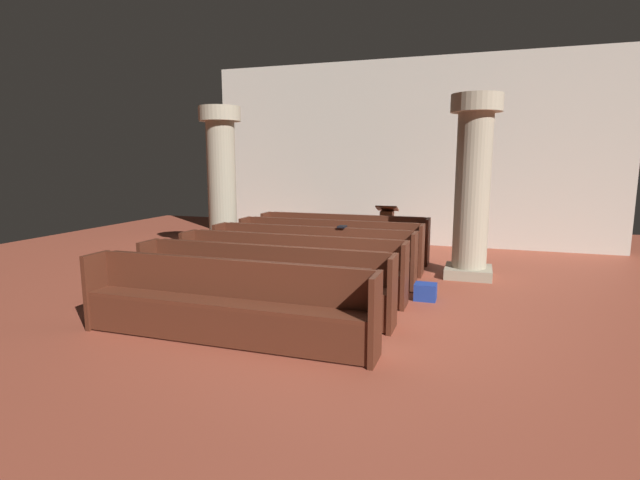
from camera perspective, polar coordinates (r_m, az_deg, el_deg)
ground_plane at (r=6.59m, az=1.64°, el=-8.90°), size 19.20×19.20×0.00m
back_wall at (r=12.21m, az=10.10°, el=10.08°), size 10.00×0.16×4.50m
pew_row_0 at (r=10.18m, az=2.72°, el=0.54°), size 3.59×0.46×0.94m
pew_row_1 at (r=9.23m, az=1.03°, el=-0.36°), size 3.59×0.46×0.94m
pew_row_2 at (r=8.30m, az=-1.05°, el=-1.47°), size 3.59×0.47×0.94m
pew_row_3 at (r=7.38m, az=-3.64°, el=-2.85°), size 3.59×0.46×0.94m
pew_row_4 at (r=6.49m, az=-6.98°, el=-4.61°), size 3.59×0.46×0.94m
pew_row_5 at (r=5.63m, az=-11.38°, el=-6.90°), size 3.59×0.47×0.94m
pillar_aisle_side at (r=8.87m, az=17.66°, el=6.33°), size 0.87×0.87×3.19m
pillar_far_side at (r=10.54m, az=-11.58°, el=6.99°), size 0.87×0.87×3.19m
lectern at (r=11.02m, az=7.90°, el=0.86°), size 0.48×0.45×1.08m
hymn_book at (r=8.26m, az=2.64°, el=1.60°), size 0.13×0.20×0.03m
kneeler_box_blue at (r=7.41m, az=12.39°, el=-6.02°), size 0.32×0.27×0.25m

